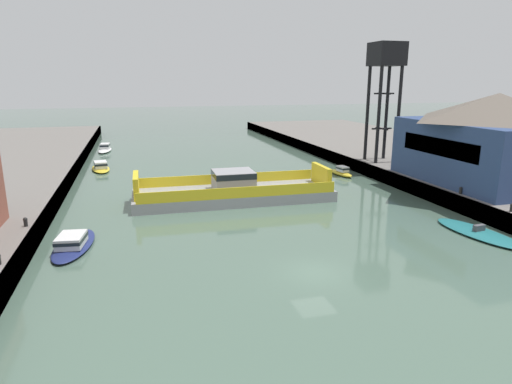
# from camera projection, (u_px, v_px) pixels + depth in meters

# --- Properties ---
(ground_plane) EXTENTS (400.00, 400.00, 0.00)m
(ground_plane) POSITION_uv_depth(u_px,v_px,m) (315.00, 273.00, 29.27)
(ground_plane) COLOR #4C6656
(quay_right) EXTENTS (28.00, 140.00, 1.69)m
(quay_right) POSITION_uv_depth(u_px,v_px,m) (489.00, 174.00, 56.19)
(quay_right) COLOR slate
(quay_right) RESTS_ON ground
(chain_ferry) EXTENTS (21.08, 7.25, 3.30)m
(chain_ferry) POSITION_uv_depth(u_px,v_px,m) (234.00, 191.00, 46.88)
(chain_ferry) COLOR #939399
(chain_ferry) RESTS_ON ground
(moored_boat_near_left) EXTENTS (1.97, 4.95, 1.31)m
(moored_boat_near_left) POSITION_uv_depth(u_px,v_px,m) (341.00, 172.00, 59.30)
(moored_boat_near_left) COLOR yellow
(moored_boat_near_left) RESTS_ON ground
(moored_boat_near_right) EXTENTS (3.27, 7.16, 1.33)m
(moored_boat_near_right) POSITION_uv_depth(u_px,v_px,m) (101.00, 167.00, 62.76)
(moored_boat_near_right) COLOR yellow
(moored_boat_near_right) RESTS_ON ground
(moored_boat_mid_left) EXTENTS (3.89, 8.68, 0.86)m
(moored_boat_mid_left) POSITION_uv_depth(u_px,v_px,m) (478.00, 233.00, 36.46)
(moored_boat_mid_left) COLOR #237075
(moored_boat_mid_left) RESTS_ON ground
(moored_boat_mid_right) EXTENTS (2.79, 6.76, 1.40)m
(moored_boat_mid_right) POSITION_uv_depth(u_px,v_px,m) (105.00, 149.00, 79.58)
(moored_boat_mid_right) COLOR white
(moored_boat_mid_right) RESTS_ON ground
(moored_boat_far_left) EXTENTS (3.61, 7.71, 1.21)m
(moored_boat_far_left) POSITION_uv_depth(u_px,v_px,m) (73.00, 243.00, 33.40)
(moored_boat_far_left) COLOR navy
(moored_boat_far_left) RESTS_ON ground
(warehouse_shed) EXTENTS (13.95, 16.75, 9.47)m
(warehouse_shed) POSITION_uv_depth(u_px,v_px,m) (494.00, 138.00, 47.39)
(warehouse_shed) COLOR navy
(warehouse_shed) RESTS_ON quay_right
(crane_tower) EXTENTS (3.83, 3.83, 15.60)m
(crane_tower) POSITION_uv_depth(u_px,v_px,m) (386.00, 66.00, 57.79)
(crane_tower) COLOR black
(crane_tower) RESTS_ON quay_right
(bollard_right_mid) EXTENTS (0.32, 0.32, 0.71)m
(bollard_right_mid) POSITION_uv_depth(u_px,v_px,m) (512.00, 207.00, 37.07)
(bollard_right_mid) COLOR black
(bollard_right_mid) RESTS_ON quay_right
(bollard_left_aft) EXTENTS (0.32, 0.32, 0.71)m
(bollard_left_aft) POSITION_uv_depth(u_px,v_px,m) (25.00, 221.00, 33.24)
(bollard_left_aft) COLOR black
(bollard_left_aft) RESTS_ON quay_left
(bollard_right_aft) EXTENTS (0.32, 0.32, 0.71)m
(bollard_right_aft) POSITION_uv_depth(u_px,v_px,m) (461.00, 190.00, 42.81)
(bollard_right_aft) COLOR black
(bollard_right_aft) RESTS_ON quay_right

